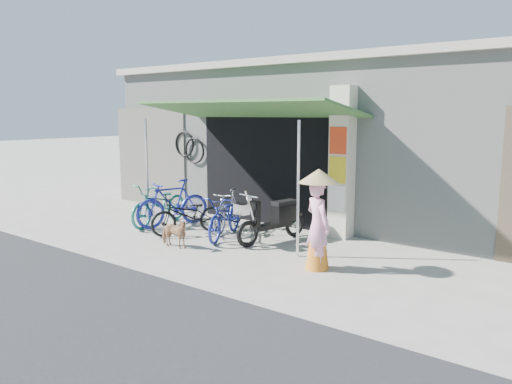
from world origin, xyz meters
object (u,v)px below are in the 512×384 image
Objects in this scene: bike_black at (188,215)px; nun at (318,219)px; street_dog at (174,233)px; bike_blue at (173,203)px; bike_teal at (160,204)px; bike_silver at (229,211)px; moped at (274,219)px; bike_navy at (225,216)px.

nun is (3.29, -0.40, 0.40)m from bike_black.
street_dog is at bearing -36.09° from bike_black.
nun reaches higher than bike_blue.
bike_silver is at bearing 8.45° from bike_teal.
bike_teal is 2.72× the size of street_dog.
bike_blue is 0.87m from bike_black.
bike_blue reaches higher than street_dog.
moped is at bearing 23.68° from bike_blue.
bike_black is 3.34m from nun.
bike_black is 2.42× the size of street_dog.
bike_teal is at bearing 158.93° from bike_navy.
moped is 1.89m from nun.
moped reaches higher than bike_teal.
bike_blue is at bearing 16.95° from nun.
moped is at bearing 0.46° from bike_navy.
bike_black is at bearing -4.62° from bike_blue.
street_dog is 1.94m from moped.
bike_silver is (1.26, 0.40, -0.08)m from bike_blue.
moped is 1.07× the size of nun.
bike_navy is 2.55× the size of street_dog.
bike_blue reaches higher than bike_black.
nun is at bearing -87.12° from street_dog.
moped reaches higher than street_dog.
nun reaches higher than bike_black.
bike_teal is 1.07× the size of bike_navy.
street_dog is (1.32, -1.23, -0.24)m from bike_blue.
bike_blue is at bearing 39.52° from street_dog.
bike_black is (1.14, -0.25, -0.05)m from bike_teal.
street_dog is 2.87m from nun.
bike_silver is 0.88× the size of bike_navy.
nun is at bearing -20.71° from moped.
nun is (2.82, -1.13, 0.37)m from bike_silver.
bike_navy is (1.60, -0.08, -0.08)m from bike_blue.
street_dog is 0.38× the size of moped.
bike_blue is 1.33m from bike_silver.
bike_silver is (1.61, 0.47, -0.03)m from bike_teal.
street_dog is (0.52, -0.91, -0.14)m from bike_black.
bike_teal is 0.35m from bike_blue.
nun is at bearing -38.82° from bike_silver.
moped is at bearing -5.56° from nun.
moped is at bearing -22.99° from bike_silver.
moped is (2.87, 0.34, -0.02)m from bike_teal.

